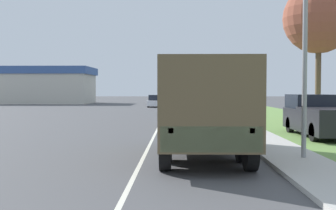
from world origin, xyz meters
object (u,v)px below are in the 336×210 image
(car_nearest_ahead, at_px, (191,113))
(lamp_post, at_px, (297,24))
(car_third_ahead, at_px, (155,102))
(military_truck, at_px, (203,105))
(pickup_truck, at_px, (320,116))
(car_second_ahead, at_px, (184,106))

(car_nearest_ahead, relative_size, lamp_post, 0.63)
(car_third_ahead, bearing_deg, military_truck, -84.89)
(lamp_post, bearing_deg, pickup_truck, 66.23)
(car_second_ahead, relative_size, car_third_ahead, 1.04)
(military_truck, height_order, car_third_ahead, military_truck)
(car_nearest_ahead, xyz_separation_m, pickup_truck, (5.60, -5.62, 0.15))
(car_third_ahead, height_order, pickup_truck, pickup_truck)
(car_second_ahead, height_order, pickup_truck, pickup_truck)
(car_third_ahead, distance_m, lamp_post, 39.22)
(car_third_ahead, distance_m, pickup_truck, 33.19)
(car_third_ahead, xyz_separation_m, lamp_post, (6.10, -38.59, 3.34))
(car_third_ahead, bearing_deg, pickup_truck, -74.21)
(military_truck, relative_size, car_nearest_ahead, 1.64)
(car_second_ahead, bearing_deg, lamp_post, -83.59)
(car_third_ahead, relative_size, lamp_post, 0.61)
(car_second_ahead, distance_m, lamp_post, 25.52)
(car_third_ahead, xyz_separation_m, pickup_truck, (9.03, -31.94, 0.24))
(car_second_ahead, relative_size, lamp_post, 0.64)
(car_nearest_ahead, bearing_deg, car_second_ahead, 90.70)
(car_nearest_ahead, bearing_deg, pickup_truck, -45.12)
(car_second_ahead, height_order, car_third_ahead, car_third_ahead)
(military_truck, bearing_deg, car_second_ahead, 90.31)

